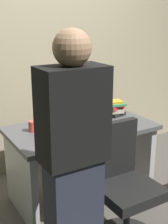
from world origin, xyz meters
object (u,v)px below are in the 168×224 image
office_chair (123,190)px  person_at_desk (73,161)px  keyboard (79,131)px  monitor (78,93)px  cup_near_keyboard (50,133)px  book_stack (115,108)px  desk (81,149)px  cup_by_monitor (32,126)px  mouse (107,123)px

office_chair → person_at_desk: person_at_desk is taller
person_at_desk → keyboard: size_ratio=3.81×
monitor → keyboard: 0.46m
person_at_desk → cup_near_keyboard: 0.70m
office_chair → book_stack: (0.50, 0.80, 0.37)m
person_at_desk → cup_near_keyboard: size_ratio=16.55×
book_stack → monitor: bearing=163.2°
desk → person_at_desk: bearing=-123.3°
person_at_desk → cup_by_monitor: size_ratio=17.46×
monitor → mouse: 0.41m
keyboard → mouse: size_ratio=4.30×
mouse → cup_near_keyboard: (-0.60, -0.03, 0.03)m
monitor → office_chair: bearing=-98.4°
cup_near_keyboard → office_chair: bearing=-59.8°
person_at_desk → mouse: 1.04m
keyboard → cup_by_monitor: (-0.34, 0.23, 0.04)m
monitor → book_stack: bearing=-16.8°
monitor → cup_by_monitor: (-0.53, -0.11, -0.21)m
monitor → book_stack: (0.36, -0.11, -0.18)m
person_at_desk → keyboard: bearing=57.6°
person_at_desk → cup_by_monitor: bearing=84.2°
person_at_desk → cup_by_monitor: (0.09, 0.91, -0.07)m
book_stack → desk: bearing=-167.1°
keyboard → book_stack: book_stack is taller
cup_near_keyboard → cup_by_monitor: (-0.06, 0.23, -0.00)m
desk → office_chair: bearing=-93.3°
mouse → book_stack: 0.31m
office_chair → cup_by_monitor: size_ratio=10.01×
person_at_desk → monitor: size_ratio=3.03×
monitor → cup_by_monitor: monitor is taller
cup_near_keyboard → book_stack: book_stack is taller
mouse → desk: bearing=156.6°
monitor → cup_near_keyboard: size_ratio=5.46×
office_chair → keyboard: bearing=95.4°
person_at_desk → office_chair: bearing=12.3°
desk → mouse: 0.35m
keyboard → person_at_desk: bearing=-124.8°
cup_by_monitor → book_stack: book_stack is taller
desk → cup_by_monitor: cup_by_monitor is taller
desk → person_at_desk: 1.02m
office_chair → book_stack: office_chair is taller
person_at_desk → keyboard: 0.82m
desk → keyboard: (-0.10, -0.12, 0.24)m
book_stack → cup_near_keyboard: bearing=-164.7°
monitor → book_stack: monitor is taller
person_at_desk → monitor: bearing=58.6°
monitor → cup_near_keyboard: 0.61m
person_at_desk → cup_by_monitor: person_at_desk is taller
office_chair → mouse: office_chair is taller
mouse → person_at_desk: bearing=-136.7°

